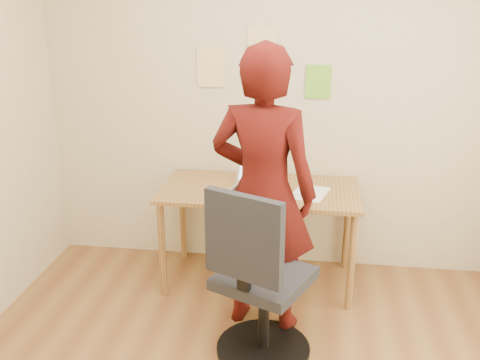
# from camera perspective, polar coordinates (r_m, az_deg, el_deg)

# --- Properties ---
(room) EXTENTS (3.58, 3.58, 2.78)m
(room) POSITION_cam_1_polar(r_m,az_deg,el_deg) (2.30, 0.51, 1.42)
(room) COLOR brown
(room) RESTS_ON ground
(desk) EXTENTS (1.40, 0.70, 0.74)m
(desk) POSITION_cam_1_polar(r_m,az_deg,el_deg) (3.83, 2.11, -2.13)
(desk) COLOR olive
(desk) RESTS_ON ground
(laptop) EXTENTS (0.36, 0.33, 0.22)m
(laptop) POSITION_cam_1_polar(r_m,az_deg,el_deg) (3.77, 1.44, -0.29)
(laptop) COLOR #AAAAB1
(laptop) RESTS_ON desk
(paper_sheet) EXTENTS (0.30, 0.36, 0.00)m
(paper_sheet) POSITION_cam_1_polar(r_m,az_deg,el_deg) (3.75, 7.45, -1.38)
(paper_sheet) COLOR white
(paper_sheet) RESTS_ON desk
(phone) EXTENTS (0.07, 0.12, 0.01)m
(phone) POSITION_cam_1_polar(r_m,az_deg,el_deg) (3.59, 5.08, -2.15)
(phone) COLOR black
(phone) RESTS_ON desk
(wall_note_left) EXTENTS (0.21, 0.00, 0.30)m
(wall_note_left) POSITION_cam_1_polar(r_m,az_deg,el_deg) (4.01, -3.10, 11.98)
(wall_note_left) COLOR #DFC685
(wall_note_left) RESTS_ON room
(wall_note_mid) EXTENTS (0.21, 0.00, 0.30)m
(wall_note_mid) POSITION_cam_1_polar(r_m,az_deg,el_deg) (3.95, 2.39, 13.66)
(wall_note_mid) COLOR #DFC685
(wall_note_mid) RESTS_ON room
(wall_note_right) EXTENTS (0.18, 0.00, 0.24)m
(wall_note_right) POSITION_cam_1_polar(r_m,az_deg,el_deg) (3.95, 8.35, 10.32)
(wall_note_right) COLOR #6AB829
(wall_note_right) RESTS_ON room
(office_chair) EXTENTS (0.63, 0.64, 1.09)m
(office_chair) POSITION_cam_1_polar(r_m,az_deg,el_deg) (3.10, 1.94, -11.53)
(office_chair) COLOR black
(office_chair) RESTS_ON ground
(person) EXTENTS (0.73, 0.56, 1.81)m
(person) POSITION_cam_1_polar(r_m,az_deg,el_deg) (3.25, 2.49, -1.38)
(person) COLOR #3C0B08
(person) RESTS_ON ground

